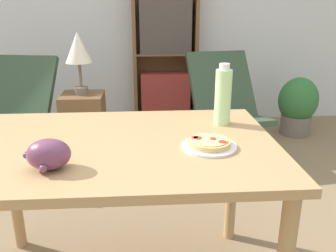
{
  "coord_description": "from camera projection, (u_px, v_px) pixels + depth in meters",
  "views": [
    {
      "loc": [
        0.1,
        -1.36,
        1.29
      ],
      "look_at": [
        0.2,
        0.01,
        0.81
      ],
      "focal_mm": 38.0,
      "sensor_mm": 36.0,
      "label": 1
    }
  ],
  "objects": [
    {
      "name": "side_table",
      "position": [
        85.0,
        128.0,
        2.99
      ],
      "size": [
        0.34,
        0.34,
        0.59
      ],
      "color": "brown",
      "rests_on": "ground_plane"
    },
    {
      "name": "dining_table",
      "position": [
        118.0,
        164.0,
        1.47
      ],
      "size": [
        1.3,
        0.86,
        0.75
      ],
      "color": "tan",
      "rests_on": "ground_plane"
    },
    {
      "name": "table_lamp",
      "position": [
        78.0,
        51.0,
        2.78
      ],
      "size": [
        0.21,
        0.21,
        0.49
      ],
      "color": "#665B51",
      "rests_on": "side_table"
    },
    {
      "name": "pizza_on_plate",
      "position": [
        209.0,
        144.0,
        1.38
      ],
      "size": [
        0.22,
        0.22,
        0.04
      ],
      "color": "white",
      "rests_on": "dining_table"
    },
    {
      "name": "lounge_chair_far",
      "position": [
        227.0,
        125.0,
        3.09
      ],
      "size": [
        0.66,
        0.84,
        0.88
      ],
      "rotation": [
        0.0,
        0.0,
        0.17
      ],
      "color": "black",
      "rests_on": "ground_plane"
    },
    {
      "name": "wall_back",
      "position": [
        132.0,
        2.0,
        3.74
      ],
      "size": [
        8.0,
        0.05,
        2.6
      ],
      "color": "silver",
      "rests_on": "ground_plane"
    },
    {
      "name": "drink_bottle",
      "position": [
        223.0,
        96.0,
        1.62
      ],
      "size": [
        0.08,
        0.08,
        0.28
      ],
      "color": "#B7EAA3",
      "rests_on": "dining_table"
    },
    {
      "name": "grape_bunch",
      "position": [
        49.0,
        154.0,
        1.19
      ],
      "size": [
        0.16,
        0.13,
        0.11
      ],
      "color": "#6B3856",
      "rests_on": "dining_table"
    },
    {
      "name": "potted_plant_floor",
      "position": [
        298.0,
        106.0,
        3.61
      ],
      "size": [
        0.4,
        0.34,
        0.59
      ],
      "color": "#70665B",
      "rests_on": "ground_plane"
    },
    {
      "name": "lounge_chair_near",
      "position": [
        14.0,
        136.0,
        2.83
      ],
      "size": [
        0.67,
        0.85,
        0.88
      ],
      "rotation": [
        0.0,
        0.0,
        -0.19
      ],
      "color": "black",
      "rests_on": "ground_plane"
    },
    {
      "name": "bookshelf",
      "position": [
        165.0,
        60.0,
        3.81
      ],
      "size": [
        0.68,
        0.26,
        1.56
      ],
      "color": "brown",
      "rests_on": "ground_plane"
    }
  ]
}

